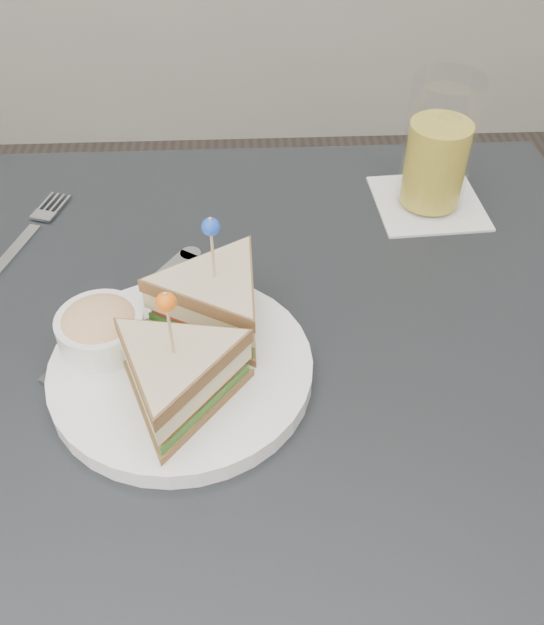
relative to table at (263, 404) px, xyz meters
The scene contains 5 objects.
table is the anchor object (origin of this frame).
plate_meal 0.14m from the table, 166.54° to the right, with size 0.32×0.32×0.15m.
cutlery_fork 0.35m from the table, 142.77° to the left, with size 0.08×0.19×0.01m.
cutlery_knife 0.18m from the table, 157.64° to the left, with size 0.15×0.21×0.01m.
drink_set 0.37m from the table, 49.02° to the left, with size 0.14×0.14×0.17m.
Camera 1 is at (-0.01, -0.47, 1.26)m, focal length 40.00 mm.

